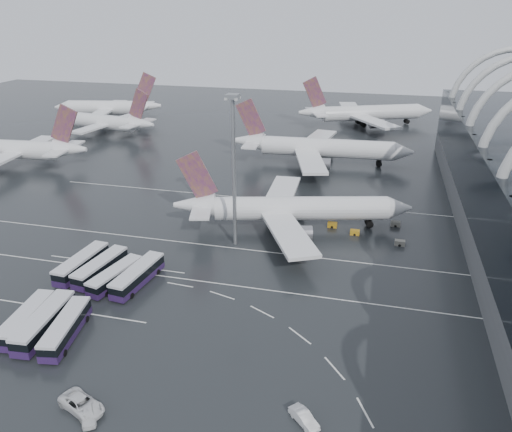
% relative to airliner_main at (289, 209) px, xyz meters
% --- Properties ---
extents(ground, '(420.00, 420.00, 0.00)m').
position_rel_airliner_main_xyz_m(ground, '(-4.80, -24.62, -4.42)').
color(ground, black).
rests_on(ground, ground).
extents(lane_marking_near, '(120.00, 0.25, 0.01)m').
position_rel_airliner_main_xyz_m(lane_marking_near, '(-4.80, -26.62, -4.41)').
color(lane_marking_near, silver).
rests_on(lane_marking_near, ground).
extents(lane_marking_mid, '(120.00, 0.25, 0.01)m').
position_rel_airliner_main_xyz_m(lane_marking_mid, '(-4.80, -12.62, -4.41)').
color(lane_marking_mid, silver).
rests_on(lane_marking_mid, ground).
extents(lane_marking_far, '(120.00, 0.25, 0.01)m').
position_rel_airliner_main_xyz_m(lane_marking_far, '(-4.80, 15.38, -4.41)').
color(lane_marking_far, silver).
rests_on(lane_marking_far, ground).
extents(bus_bay_line_south, '(28.00, 0.25, 0.01)m').
position_rel_airliner_main_xyz_m(bus_bay_line_south, '(-28.80, -40.62, -4.41)').
color(bus_bay_line_south, silver).
rests_on(bus_bay_line_south, ground).
extents(bus_bay_line_north, '(28.00, 0.25, 0.01)m').
position_rel_airliner_main_xyz_m(bus_bay_line_north, '(-28.80, -24.62, -4.41)').
color(bus_bay_line_north, silver).
rests_on(bus_bay_line_north, ground).
extents(airliner_main, '(51.48, 44.51, 17.64)m').
position_rel_airliner_main_xyz_m(airliner_main, '(0.00, 0.00, 0.00)').
color(airliner_main, white).
rests_on(airliner_main, ground).
extents(airliner_gate_b, '(55.51, 49.89, 19.28)m').
position_rel_airliner_main_xyz_m(airliner_gate_b, '(-0.51, 49.49, 0.41)').
color(airliner_gate_b, white).
rests_on(airliner_gate_b, ground).
extents(airliner_gate_c, '(53.51, 48.88, 19.98)m').
position_rel_airliner_main_xyz_m(airliner_gate_c, '(10.69, 105.23, 0.58)').
color(airliner_gate_c, white).
rests_on(airliner_gate_c, ground).
extents(jet_remote_west, '(44.13, 35.59, 19.21)m').
position_rel_airliner_main_xyz_m(jet_remote_west, '(-87.03, 25.18, 0.54)').
color(jet_remote_west, white).
rests_on(jet_remote_west, ground).
extents(jet_remote_mid, '(41.97, 33.93, 18.27)m').
position_rel_airliner_main_xyz_m(jet_remote_mid, '(-80.92, 66.17, 0.30)').
color(jet_remote_mid, white).
rests_on(jet_remote_mid, ground).
extents(jet_remote_far, '(45.55, 36.88, 19.87)m').
position_rel_airliner_main_xyz_m(jet_remote_far, '(-93.71, 90.12, 0.71)').
color(jet_remote_far, white).
rests_on(jet_remote_far, ground).
extents(bus_row_near_a, '(3.98, 13.38, 3.25)m').
position_rel_airliner_main_xyz_m(bus_row_near_a, '(-33.20, -28.86, -2.63)').
color(bus_row_near_a, '#25133E').
rests_on(bus_row_near_a, ground).
extents(bus_row_near_b, '(4.58, 13.12, 3.16)m').
position_rel_airliner_main_xyz_m(bus_row_near_b, '(-29.14, -29.26, -2.68)').
color(bus_row_near_b, '#25133E').
rests_on(bus_row_near_b, ground).
extents(bus_row_near_c, '(5.10, 12.45, 2.99)m').
position_rel_airliner_main_xyz_m(bus_row_near_c, '(-25.12, -31.18, -2.77)').
color(bus_row_near_c, '#25133E').
rests_on(bus_row_near_c, ground).
extents(bus_row_near_d, '(4.43, 13.56, 3.28)m').
position_rel_airliner_main_xyz_m(bus_row_near_d, '(-21.19, -30.38, -2.62)').
color(bus_row_near_d, '#25133E').
rests_on(bus_row_near_d, ground).
extents(bus_row_far_a, '(4.20, 12.80, 3.09)m').
position_rel_airliner_main_xyz_m(bus_row_far_a, '(-31.66, -46.42, -2.72)').
color(bus_row_far_a, '#25133E').
rests_on(bus_row_far_a, ground).
extents(bus_row_far_b, '(4.27, 13.77, 3.34)m').
position_rel_airliner_main_xyz_m(bus_row_far_b, '(-28.42, -46.53, -2.58)').
color(bus_row_far_b, '#25133E').
rests_on(bus_row_far_b, ground).
extents(bus_row_far_c, '(5.15, 13.14, 3.16)m').
position_rel_airliner_main_xyz_m(bus_row_far_c, '(-24.51, -46.91, -2.68)').
color(bus_row_far_c, '#25133E').
rests_on(bus_row_far_c, ground).
extents(van_curve_a, '(7.03, 5.16, 1.78)m').
position_rel_airliner_main_xyz_m(van_curve_a, '(-14.40, -59.12, -3.53)').
color(van_curve_a, silver).
rests_on(van_curve_a, ground).
extents(van_curve_b, '(3.73, 4.42, 1.43)m').
position_rel_airliner_main_xyz_m(van_curve_b, '(-12.83, -60.24, -3.70)').
color(van_curve_b, silver).
rests_on(van_curve_b, ground).
extents(van_curve_c, '(4.28, 4.16, 1.46)m').
position_rel_airliner_main_xyz_m(van_curve_c, '(12.18, -54.49, -3.69)').
color(van_curve_c, silver).
rests_on(van_curve_c, ground).
extents(floodlight_mast, '(2.34, 2.34, 30.48)m').
position_rel_airliner_main_xyz_m(floodlight_mast, '(-9.16, -10.64, 14.76)').
color(floodlight_mast, gray).
rests_on(floodlight_mast, ground).
extents(gse_cart_belly_a, '(1.97, 1.16, 1.08)m').
position_rel_airliner_main_xyz_m(gse_cart_belly_a, '(14.49, -0.16, -3.88)').
color(gse_cart_belly_a, '#BF8819').
rests_on(gse_cart_belly_a, ground).
extents(gse_cart_belly_b, '(2.06, 1.22, 1.12)m').
position_rel_airliner_main_xyz_m(gse_cart_belly_b, '(22.98, 6.59, -3.85)').
color(gse_cart_belly_b, slate).
rests_on(gse_cart_belly_b, ground).
extents(gse_cart_belly_c, '(2.23, 1.32, 1.22)m').
position_rel_airliner_main_xyz_m(gse_cart_belly_c, '(4.57, -11.23, -3.81)').
color(gse_cart_belly_c, '#BF8819').
rests_on(gse_cart_belly_c, ground).
extents(gse_cart_belly_d, '(2.04, 1.21, 1.12)m').
position_rel_airliner_main_xyz_m(gse_cart_belly_d, '(23.77, -3.09, -3.86)').
color(gse_cart_belly_d, slate).
rests_on(gse_cart_belly_d, ground).
extents(gse_cart_belly_e, '(2.06, 1.21, 1.12)m').
position_rel_airliner_main_xyz_m(gse_cart_belly_e, '(9.38, 2.63, -3.86)').
color(gse_cart_belly_e, '#BF8819').
rests_on(gse_cart_belly_e, ground).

